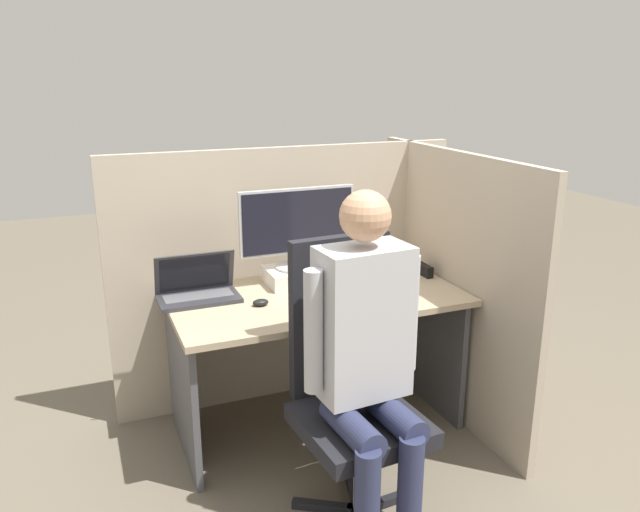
{
  "coord_description": "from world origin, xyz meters",
  "views": [
    {
      "loc": [
        -1.04,
        -2.26,
        1.75
      ],
      "look_at": [
        -0.05,
        0.19,
        0.97
      ],
      "focal_mm": 35.0,
      "sensor_mm": 36.0,
      "label": 1
    }
  ],
  "objects_px": {
    "person": "(368,347)",
    "stapler": "(424,270)",
    "laptop": "(198,290)",
    "coffee_mug": "(372,268)",
    "paper_box": "(298,275)",
    "carrot_toy": "(349,302)",
    "office_chair": "(351,381)",
    "monitor": "(298,226)"
  },
  "relations": [
    {
      "from": "carrot_toy",
      "to": "office_chair",
      "type": "xyz_separation_m",
      "value": [
        -0.16,
        -0.37,
        -0.19
      ]
    },
    {
      "from": "carrot_toy",
      "to": "monitor",
      "type": "bearing_deg",
      "value": 103.42
    },
    {
      "from": "office_chair",
      "to": "monitor",
      "type": "bearing_deg",
      "value": 85.58
    },
    {
      "from": "laptop",
      "to": "carrot_toy",
      "type": "height_order",
      "value": "laptop"
    },
    {
      "from": "monitor",
      "to": "carrot_toy",
      "type": "height_order",
      "value": "monitor"
    },
    {
      "from": "stapler",
      "to": "office_chair",
      "type": "distance_m",
      "value": 0.98
    },
    {
      "from": "carrot_toy",
      "to": "coffee_mug",
      "type": "relative_size",
      "value": 1.62
    },
    {
      "from": "carrot_toy",
      "to": "office_chair",
      "type": "relative_size",
      "value": 0.12
    },
    {
      "from": "person",
      "to": "coffee_mug",
      "type": "xyz_separation_m",
      "value": [
        0.47,
        0.91,
        -0.02
      ]
    },
    {
      "from": "person",
      "to": "coffee_mug",
      "type": "relative_size",
      "value": 16.57
    },
    {
      "from": "office_chair",
      "to": "coffee_mug",
      "type": "bearing_deg",
      "value": 58.25
    },
    {
      "from": "monitor",
      "to": "paper_box",
      "type": "bearing_deg",
      "value": -90.0
    },
    {
      "from": "person",
      "to": "stapler",
      "type": "bearing_deg",
      "value": 47.81
    },
    {
      "from": "stapler",
      "to": "laptop",
      "type": "bearing_deg",
      "value": 175.75
    },
    {
      "from": "monitor",
      "to": "person",
      "type": "bearing_deg",
      "value": -94.37
    },
    {
      "from": "laptop",
      "to": "carrot_toy",
      "type": "xyz_separation_m",
      "value": [
        0.62,
        -0.35,
        -0.02
      ]
    },
    {
      "from": "laptop",
      "to": "coffee_mug",
      "type": "relative_size",
      "value": 4.6
    },
    {
      "from": "laptop",
      "to": "office_chair",
      "type": "xyz_separation_m",
      "value": [
        0.46,
        -0.72,
        -0.21
      ]
    },
    {
      "from": "stapler",
      "to": "office_chair",
      "type": "xyz_separation_m",
      "value": [
        -0.72,
        -0.64,
        -0.19
      ]
    },
    {
      "from": "monitor",
      "to": "stapler",
      "type": "bearing_deg",
      "value": -12.36
    },
    {
      "from": "person",
      "to": "carrot_toy",
      "type": "bearing_deg",
      "value": 72.5
    },
    {
      "from": "monitor",
      "to": "laptop",
      "type": "height_order",
      "value": "monitor"
    },
    {
      "from": "stapler",
      "to": "office_chair",
      "type": "height_order",
      "value": "office_chair"
    },
    {
      "from": "stapler",
      "to": "office_chair",
      "type": "relative_size",
      "value": 0.11
    },
    {
      "from": "stapler",
      "to": "paper_box",
      "type": "bearing_deg",
      "value": 167.87
    },
    {
      "from": "paper_box",
      "to": "person",
      "type": "height_order",
      "value": "person"
    },
    {
      "from": "laptop",
      "to": "stapler",
      "type": "xyz_separation_m",
      "value": [
        1.18,
        -0.09,
        -0.02
      ]
    },
    {
      "from": "person",
      "to": "monitor",
      "type": "bearing_deg",
      "value": 85.63
    },
    {
      "from": "laptop",
      "to": "stapler",
      "type": "bearing_deg",
      "value": -4.25
    },
    {
      "from": "laptop",
      "to": "person",
      "type": "distance_m",
      "value": 1.0
    },
    {
      "from": "carrot_toy",
      "to": "person",
      "type": "distance_m",
      "value": 0.57
    },
    {
      "from": "monitor",
      "to": "office_chair",
      "type": "height_order",
      "value": "monitor"
    },
    {
      "from": "laptop",
      "to": "person",
      "type": "relative_size",
      "value": 0.28
    },
    {
      "from": "paper_box",
      "to": "carrot_toy",
      "type": "bearing_deg",
      "value": -76.49
    },
    {
      "from": "stapler",
      "to": "coffee_mug",
      "type": "bearing_deg",
      "value": 157.15
    },
    {
      "from": "paper_box",
      "to": "monitor",
      "type": "relative_size",
      "value": 0.55
    },
    {
      "from": "stapler",
      "to": "carrot_toy",
      "type": "height_order",
      "value": "stapler"
    },
    {
      "from": "coffee_mug",
      "to": "paper_box",
      "type": "bearing_deg",
      "value": 175.26
    },
    {
      "from": "monitor",
      "to": "person",
      "type": "height_order",
      "value": "person"
    },
    {
      "from": "laptop",
      "to": "carrot_toy",
      "type": "relative_size",
      "value": 2.84
    },
    {
      "from": "paper_box",
      "to": "stapler",
      "type": "xyz_separation_m",
      "value": [
        0.66,
        -0.14,
        -0.01
      ]
    },
    {
      "from": "paper_box",
      "to": "person",
      "type": "xyz_separation_m",
      "value": [
        -0.07,
        -0.94,
        0.02
      ]
    }
  ]
}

